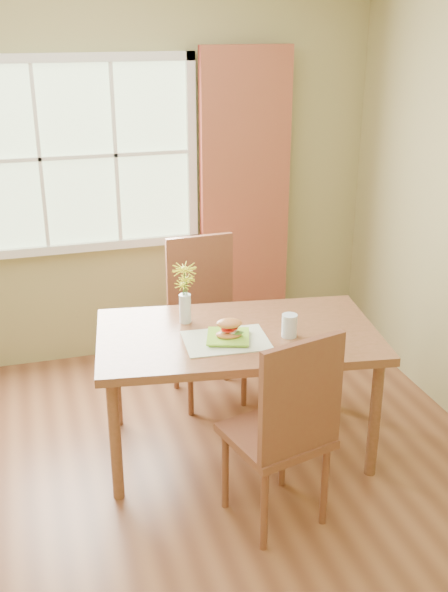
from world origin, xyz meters
TOP-DOWN VIEW (x-y plane):
  - room at (0.00, 0.00)m, footprint 4.24×3.84m
  - window at (0.00, 1.87)m, footprint 1.62×0.06m
  - curtain_right at (1.15, 1.78)m, footprint 0.65×0.08m
  - dining_table at (0.68, 0.45)m, footprint 1.65×1.08m
  - chair_near at (0.70, -0.26)m, footprint 0.54×0.54m
  - chair_far at (0.68, 1.16)m, footprint 0.46×0.46m
  - placemat at (0.59, 0.36)m, footprint 0.47×0.36m
  - plate at (0.60, 0.37)m, footprint 0.28×0.28m
  - croissant_sandwich at (0.60, 0.36)m, footprint 0.16×0.12m
  - water_glass at (0.93, 0.32)m, footprint 0.08×0.08m
  - flower_vase at (0.43, 0.66)m, footprint 0.14×0.14m

SIDE VIEW (x-z plane):
  - chair_near at x=0.70m, z-range 0.05..1.12m
  - chair_far at x=0.68m, z-range 0.05..1.12m
  - dining_table at x=0.68m, z-range 0.30..1.05m
  - placemat at x=0.59m, z-range 0.75..0.76m
  - plate at x=0.60m, z-range 0.76..0.77m
  - water_glass at x=0.93m, z-range 0.75..0.88m
  - croissant_sandwich at x=0.60m, z-range 0.77..0.88m
  - flower_vase at x=0.43m, z-range 0.79..1.14m
  - curtain_right at x=1.15m, z-range 0.00..2.20m
  - room at x=0.00m, z-range -0.02..2.72m
  - window at x=0.00m, z-range 0.84..2.16m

